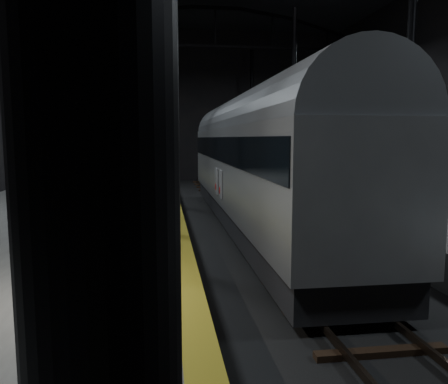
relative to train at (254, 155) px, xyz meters
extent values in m
plane|color=black|center=(0.00, -0.76, -3.05)|extent=(44.00, 44.00, 0.00)
cube|color=#494947|center=(-7.50, -0.76, -2.55)|extent=(9.00, 43.80, 1.00)
cube|color=#494947|center=(7.50, -0.76, -2.55)|extent=(9.00, 43.80, 1.00)
cube|color=olive|center=(-3.25, -0.76, -2.04)|extent=(0.50, 43.80, 0.01)
cube|color=#3F3328|center=(-0.72, -0.76, -2.88)|extent=(0.08, 43.00, 0.14)
cube|color=#3F3328|center=(0.72, -0.76, -2.88)|extent=(0.08, 43.00, 0.14)
cube|color=black|center=(0.00, -0.76, -2.99)|extent=(2.40, 42.00, 0.12)
cylinder|color=black|center=(-3.80, -4.76, 2.95)|extent=(0.26, 0.26, 10.00)
cylinder|color=black|center=(3.80, -4.76, 2.95)|extent=(0.26, 0.26, 10.00)
cylinder|color=black|center=(-3.80, 7.24, 2.95)|extent=(0.26, 0.26, 10.00)
cylinder|color=black|center=(3.80, 7.24, 2.95)|extent=(0.26, 0.26, 10.00)
cylinder|color=black|center=(-3.80, 19.24, 2.95)|extent=(0.26, 0.26, 10.00)
cylinder|color=black|center=(3.80, 19.24, 2.95)|extent=(0.26, 0.26, 10.00)
cube|color=black|center=(0.00, 13.24, 6.95)|extent=(23.60, 0.15, 0.18)
cube|color=#919398|center=(0.00, 0.00, -0.44)|extent=(2.96, 20.43, 3.06)
cube|color=black|center=(0.00, 0.00, -2.36)|extent=(2.71, 20.02, 0.87)
cube|color=black|center=(0.00, 0.00, 0.27)|extent=(3.02, 20.12, 0.92)
cylinder|color=slate|center=(0.00, 0.00, 1.09)|extent=(2.90, 20.23, 2.90)
cube|color=black|center=(0.00, -7.15, -2.74)|extent=(1.84, 2.25, 0.36)
cube|color=black|center=(0.00, 7.15, -2.74)|extent=(1.84, 2.25, 0.36)
cube|color=silver|center=(-1.51, -1.02, -1.05)|extent=(0.04, 0.77, 1.07)
cube|color=silver|center=(-1.51, 0.20, -1.05)|extent=(0.04, 0.77, 1.07)
cylinder|color=#AF1615|center=(-1.53, -0.84, -1.31)|extent=(0.03, 0.27, 0.27)
cylinder|color=#AF1615|center=(-1.53, 0.39, -1.31)|extent=(0.03, 0.27, 0.27)
imported|color=tan|center=(-5.38, -6.96, -1.21)|extent=(0.68, 0.52, 1.67)
camera|label=1|loc=(-3.70, -17.46, 0.70)|focal=35.00mm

